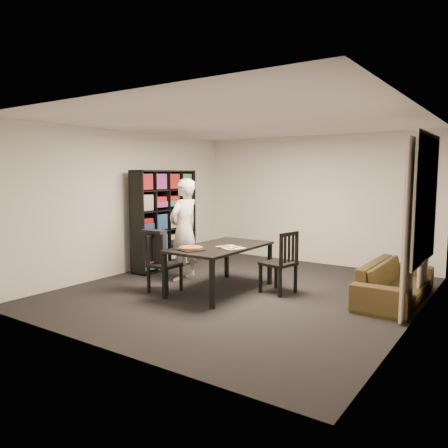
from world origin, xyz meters
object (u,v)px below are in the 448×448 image
Objects in this scene: person at (184,230)px; baking_tray at (189,249)px; bookshelf at (165,220)px; dining_table at (220,250)px; chair_left at (160,259)px; sofa at (395,282)px; chair_right at (283,259)px; pepperoni_pizza at (191,248)px.

person reaches higher than baking_tray.
bookshelf reaches higher than baking_tray.
baking_tray is (-0.17, -0.56, 0.07)m from dining_table.
chair_left reaches higher than sofa.
dining_table is at bearing 112.76° from sofa.
chair_right reaches higher than pepperoni_pizza.
sofa is (3.16, 1.52, -0.23)m from chair_left.
baking_tray is 3.02m from sofa.
chair_right is 2.74× the size of pepperoni_pizza.
sofa is at bearing 104.03° from person.
sofa is (3.30, 0.77, -0.60)m from person.
bookshelf is 1.10m from person.
pepperoni_pizza reaches higher than sofa.
sofa is at bearing 122.33° from chair_right.
baking_tray is at bearing 121.39° from sofa.
chair_right is 1.41m from pepperoni_pizza.
pepperoni_pizza is at bearing -108.65° from dining_table.
bookshelf is 1.98× the size of chair_right.
chair_left reaches higher than baking_tray.
chair_right is 1.44m from baking_tray.
chair_left is at bearing -49.13° from chair_right.
dining_table is 0.97m from chair_right.
pepperoni_pizza is (-1.05, -0.93, 0.20)m from chair_right.
sofa is (2.55, 1.56, -0.45)m from baking_tray.
sofa is at bearing 22.76° from dining_table.
sofa is at bearing 2.85° from bookshelf.
dining_table is (1.86, -0.79, -0.30)m from bookshelf.
chair_right is at bearing 111.14° from sofa.
dining_table is 1.80× the size of chair_right.
chair_left reaches higher than dining_table.
sofa is (1.51, 0.58, -0.27)m from chair_right.
chair_right is (0.87, 0.42, -0.11)m from dining_table.
bookshelf reaches higher than sofa.
bookshelf is 1.76m from chair_left.
bookshelf is 5.43× the size of pepperoni_pizza.
chair_right is 0.55× the size of person.
chair_right reaches higher than dining_table.
chair_right is at bearing 43.03° from baking_tray.
person is 1.06m from pepperoni_pizza.
chair_right reaches higher than chair_left.
chair_right is (2.74, -0.37, -0.40)m from bookshelf.
bookshelf is at bearing -86.55° from chair_right.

